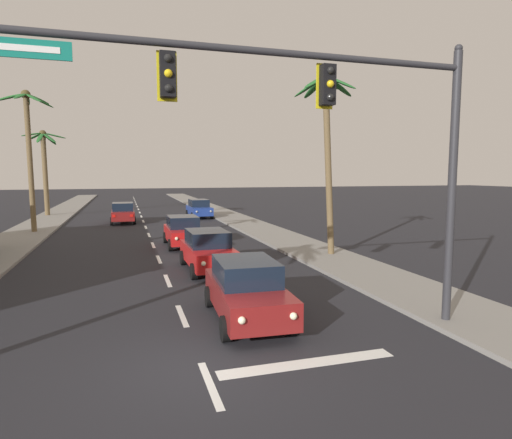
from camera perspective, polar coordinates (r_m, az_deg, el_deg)
ground_plane at (r=9.87m, az=-7.10°, el=-18.42°), size 220.00×220.00×0.00m
sidewalk_right at (r=30.58m, az=0.90°, el=-1.42°), size 3.20×110.00×0.14m
sidewalk_left at (r=29.81m, az=-29.01°, el=-2.40°), size 3.20×110.00×0.14m
lane_markings at (r=28.69m, az=-12.89°, el=-2.21°), size 4.28×87.45×0.01m
traffic_signal_mast at (r=10.64m, az=10.06°, el=12.89°), size 11.41×0.41×7.36m
sedan_lead_at_stop_bar at (r=12.28m, az=-1.24°, el=-9.17°), size 2.11×4.51×1.68m
sedan_third_in_queue at (r=18.44m, az=-6.33°, el=-4.02°), size 2.00×4.47×1.68m
sedan_fifth_in_queue at (r=24.71m, az=-9.57°, el=-1.48°), size 1.95×4.45×1.68m
sedan_oncoming_far at (r=37.22m, az=-17.09°, el=0.87°), size 1.96×4.46×1.68m
sedan_parked_nearest_kerb at (r=40.09m, az=-7.49°, el=1.45°), size 2.01×4.48×1.68m
palm_left_third at (r=32.91m, az=-27.77°, el=9.95°), size 3.51×3.56×9.52m
palm_left_farthest at (r=45.25m, az=-26.05°, el=7.08°), size 3.77×3.76×8.04m
palm_right_second at (r=21.37m, az=9.30°, el=12.30°), size 3.03×3.06×8.88m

